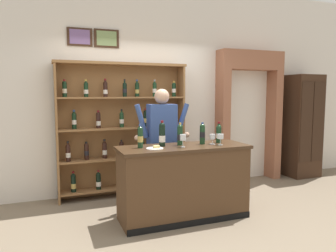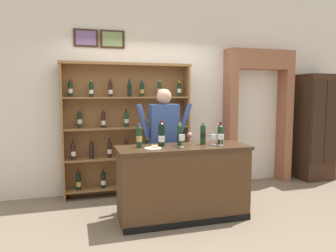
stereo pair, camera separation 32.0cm
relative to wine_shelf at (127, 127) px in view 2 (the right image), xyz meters
The scene contains 16 objects.
ground_plane 1.70m from the wine_shelf, 75.18° to the right, with size 14.00×14.00×0.02m, color #7A6B56.
back_wall 0.76m from the wine_shelf, 35.86° to the left, with size 12.00×0.19×3.48m.
wine_shelf is the anchor object (origin of this frame).
archway_doorway 2.41m from the wine_shelf, ahead, with size 1.28×0.45×2.40m.
side_cabinet 3.56m from the wine_shelf, ahead, with size 0.61×0.49×1.98m.
tasting_counter 1.49m from the wine_shelf, 67.46° to the right, with size 1.70×0.61×0.96m.
shopkeeper 0.83m from the wine_shelf, 59.84° to the right, with size 0.84×0.22×1.70m.
tasting_bottle_vin_santo 1.19m from the wine_shelf, 91.99° to the right, with size 0.07×0.07×0.30m.
tasting_bottle_brunello 1.20m from the wine_shelf, 77.95° to the right, with size 0.08×0.08×0.33m.
tasting_bottle_chianti 1.27m from the wine_shelf, 66.93° to the right, with size 0.07×0.07×0.29m.
tasting_bottle_super_tuscan 1.45m from the wine_shelf, 55.73° to the right, with size 0.07×0.07×0.29m.
tasting_bottle_bianco 1.59m from the wine_shelf, 47.39° to the right, with size 0.07×0.07×0.29m.
wine_glass_left 1.41m from the wine_shelf, 70.32° to the right, with size 0.08×0.08×0.16m.
wine_glass_spare 1.68m from the wine_shelf, 53.69° to the right, with size 0.08×0.08×0.15m.
wine_glass_center 1.57m from the wine_shelf, 53.49° to the right, with size 0.07×0.07×0.14m.
cheese_plate 1.34m from the wine_shelf, 85.59° to the right, with size 0.21×0.21×0.04m.
Camera 2 is at (-1.14, -3.82, 1.64)m, focal length 34.08 mm.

